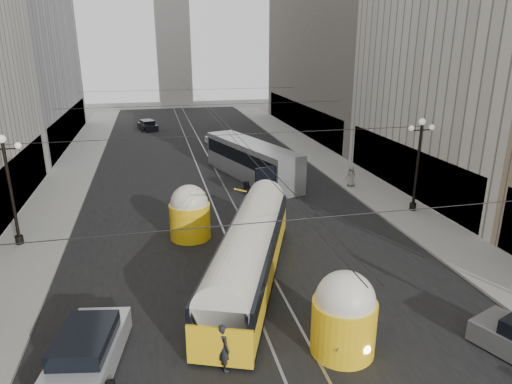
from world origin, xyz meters
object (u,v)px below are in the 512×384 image
sedan_silver (86,353)px  pedestrian_sidewalk_right (351,176)px  city_bus (252,159)px  pedestrian_crossing_a (224,347)px  streetcar (249,251)px  pedestrian_crossing_b (333,346)px

sedan_silver → pedestrian_sidewalk_right: 25.66m
city_bus → sedan_silver: size_ratio=2.41×
pedestrian_sidewalk_right → pedestrian_crossing_a: bearing=48.0°
streetcar → sedan_silver: 8.62m
sedan_silver → pedestrian_crossing_b: pedestrian_crossing_b is taller
pedestrian_sidewalk_right → streetcar: bearing=42.5°
pedestrian_crossing_b → streetcar: bearing=-171.0°
sedan_silver → pedestrian_crossing_b: size_ratio=3.12×
city_bus → pedestrian_sidewalk_right: bearing=-30.9°
streetcar → city_bus: 17.93m
streetcar → pedestrian_sidewalk_right: streetcar is taller
city_bus → sedan_silver: 24.98m
city_bus → pedestrian_sidewalk_right: city_bus is taller
streetcar → pedestrian_crossing_a: (-2.19, -6.01, -0.70)m
streetcar → pedestrian_crossing_b: (1.66, -6.73, -0.79)m
pedestrian_crossing_a → pedestrian_crossing_b: pedestrian_crossing_a is taller
streetcar → sedan_silver: bearing=-144.8°
sedan_silver → pedestrian_sidewalk_right: (18.20, 18.08, 0.28)m
streetcar → pedestrian_crossing_a: size_ratio=7.71×
city_bus → streetcar: bearing=-102.7°
pedestrian_crossing_a → pedestrian_sidewalk_right: pedestrian_crossing_a is taller
streetcar → pedestrian_crossing_a: 6.44m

